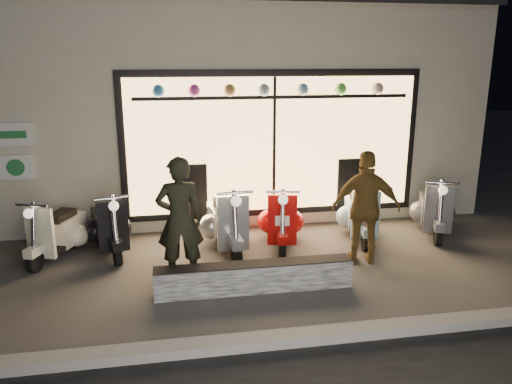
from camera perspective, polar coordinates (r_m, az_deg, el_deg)
ground at (r=7.51m, az=-0.97°, el=-9.02°), size 40.00×40.00×0.00m
kerb at (r=5.74m, az=2.34°, el=-16.53°), size 40.00×0.25×0.12m
shop_building at (r=11.84m, az=-4.89°, el=10.37°), size 10.20×6.23×4.20m
graffiti_barrier at (r=6.84m, az=-0.20°, el=-9.70°), size 2.68×0.28×0.40m
scooter_silver at (r=8.29m, az=-3.46°, el=-3.40°), size 0.56×1.54×1.10m
scooter_red at (r=8.54m, az=2.88°, el=-3.01°), size 0.65×1.47×1.04m
scooter_black at (r=8.54m, az=-16.53°, el=-3.68°), size 0.70×1.44×1.03m
scooter_cream at (r=8.59m, az=-21.46°, el=-4.15°), size 0.76×1.36×0.98m
scooter_blue at (r=9.01m, az=11.79°, el=-2.41°), size 0.66×1.44×1.02m
scooter_grey at (r=9.61m, az=19.65°, el=-1.82°), size 0.83×1.44×1.04m
man at (r=7.00m, az=-8.70°, el=-3.17°), size 0.66×0.43×1.80m
woman at (r=7.71m, az=12.46°, el=-1.79°), size 1.10×0.66×1.75m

